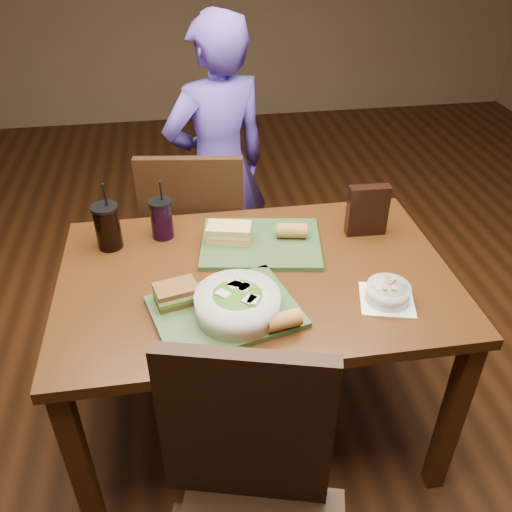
{
  "coord_description": "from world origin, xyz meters",
  "views": [
    {
      "loc": [
        -0.22,
        -1.43,
        1.83
      ],
      "look_at": [
        0.0,
        0.0,
        0.82
      ],
      "focal_mm": 38.0,
      "sensor_mm": 36.0,
      "label": 1
    }
  ],
  "objects_px": {
    "sandwich_far": "(229,233)",
    "tray_far": "(261,243)",
    "salad_bowl": "(238,303)",
    "chair_far": "(193,239)",
    "cup_cola": "(108,226)",
    "sandwich_near": "(176,294)",
    "dining_table": "(256,294)",
    "soup_bowl": "(388,292)",
    "cup_berry": "(162,218)",
    "baguette_far": "(292,231)",
    "diner": "(218,169)",
    "chip_bag": "(367,210)",
    "chair_near": "(252,511)",
    "tray_near": "(225,311)",
    "baguette_near": "(283,320)"
  },
  "relations": [
    {
      "from": "chair_near",
      "to": "soup_bowl",
      "type": "relative_size",
      "value": 4.94
    },
    {
      "from": "tray_near",
      "to": "cup_berry",
      "type": "relative_size",
      "value": 1.83
    },
    {
      "from": "salad_bowl",
      "to": "tray_near",
      "type": "bearing_deg",
      "value": 143.21
    },
    {
      "from": "diner",
      "to": "chip_bag",
      "type": "distance_m",
      "value": 0.87
    },
    {
      "from": "baguette_near",
      "to": "dining_table",
      "type": "bearing_deg",
      "value": 96.51
    },
    {
      "from": "chip_bag",
      "to": "cup_berry",
      "type": "bearing_deg",
      "value": 174.59
    },
    {
      "from": "baguette_near",
      "to": "baguette_far",
      "type": "height_order",
      "value": "baguette_far"
    },
    {
      "from": "dining_table",
      "to": "diner",
      "type": "bearing_deg",
      "value": 92.45
    },
    {
      "from": "chair_far",
      "to": "sandwich_far",
      "type": "height_order",
      "value": "chair_far"
    },
    {
      "from": "salad_bowl",
      "to": "sandwich_near",
      "type": "relative_size",
      "value": 1.76
    },
    {
      "from": "sandwich_far",
      "to": "cup_cola",
      "type": "distance_m",
      "value": 0.43
    },
    {
      "from": "tray_far",
      "to": "chair_near",
      "type": "bearing_deg",
      "value": -100.7
    },
    {
      "from": "cup_cola",
      "to": "baguette_far",
      "type": "bearing_deg",
      "value": -5.86
    },
    {
      "from": "dining_table",
      "to": "soup_bowl",
      "type": "distance_m",
      "value": 0.45
    },
    {
      "from": "cup_berry",
      "to": "chip_bag",
      "type": "relative_size",
      "value": 1.19
    },
    {
      "from": "tray_near",
      "to": "chair_far",
      "type": "bearing_deg",
      "value": 94.73
    },
    {
      "from": "cup_cola",
      "to": "cup_berry",
      "type": "height_order",
      "value": "cup_cola"
    },
    {
      "from": "soup_bowl",
      "to": "chip_bag",
      "type": "xyz_separation_m",
      "value": [
        0.06,
        0.39,
        0.07
      ]
    },
    {
      "from": "salad_bowl",
      "to": "chair_far",
      "type": "bearing_deg",
      "value": 97.1
    },
    {
      "from": "chair_near",
      "to": "chip_bag",
      "type": "bearing_deg",
      "value": 57.88
    },
    {
      "from": "tray_far",
      "to": "cup_berry",
      "type": "xyz_separation_m",
      "value": [
        -0.34,
        0.12,
        0.07
      ]
    },
    {
      "from": "chair_near",
      "to": "chair_far",
      "type": "xyz_separation_m",
      "value": [
        -0.07,
        1.28,
        -0.01
      ]
    },
    {
      "from": "cup_cola",
      "to": "sandwich_near",
      "type": "bearing_deg",
      "value": -58.95
    },
    {
      "from": "baguette_near",
      "to": "diner",
      "type": "bearing_deg",
      "value": 93.45
    },
    {
      "from": "salad_bowl",
      "to": "baguette_far",
      "type": "distance_m",
      "value": 0.46
    },
    {
      "from": "sandwich_far",
      "to": "baguette_far",
      "type": "xyz_separation_m",
      "value": [
        0.22,
        -0.01,
        -0.0
      ]
    },
    {
      "from": "chair_far",
      "to": "salad_bowl",
      "type": "relative_size",
      "value": 3.84
    },
    {
      "from": "sandwich_near",
      "to": "sandwich_far",
      "type": "distance_m",
      "value": 0.37
    },
    {
      "from": "chair_far",
      "to": "tray_far",
      "type": "height_order",
      "value": "chair_far"
    },
    {
      "from": "chair_near",
      "to": "tray_far",
      "type": "xyz_separation_m",
      "value": [
        0.16,
        0.86,
        0.21
      ]
    },
    {
      "from": "sandwich_near",
      "to": "dining_table",
      "type": "bearing_deg",
      "value": 25.92
    },
    {
      "from": "cup_berry",
      "to": "sandwich_near",
      "type": "bearing_deg",
      "value": -84.99
    },
    {
      "from": "tray_far",
      "to": "diner",
      "type": "bearing_deg",
      "value": 96.36
    },
    {
      "from": "diner",
      "to": "tray_near",
      "type": "distance_m",
      "value": 1.09
    },
    {
      "from": "cup_berry",
      "to": "sandwich_far",
      "type": "bearing_deg",
      "value": -21.69
    },
    {
      "from": "sandwich_far",
      "to": "sandwich_near",
      "type": "bearing_deg",
      "value": -122.08
    },
    {
      "from": "sandwich_far",
      "to": "tray_far",
      "type": "bearing_deg",
      "value": -12.26
    },
    {
      "from": "chair_near",
      "to": "baguette_near",
      "type": "bearing_deg",
      "value": 69.42
    },
    {
      "from": "diner",
      "to": "sandwich_far",
      "type": "height_order",
      "value": "diner"
    },
    {
      "from": "tray_far",
      "to": "cup_cola",
      "type": "distance_m",
      "value": 0.54
    },
    {
      "from": "dining_table",
      "to": "baguette_far",
      "type": "height_order",
      "value": "baguette_far"
    },
    {
      "from": "dining_table",
      "to": "sandwich_far",
      "type": "height_order",
      "value": "sandwich_far"
    },
    {
      "from": "baguette_far",
      "to": "tray_far",
      "type": "bearing_deg",
      "value": -174.47
    },
    {
      "from": "diner",
      "to": "cup_cola",
      "type": "bearing_deg",
      "value": 35.15
    },
    {
      "from": "dining_table",
      "to": "baguette_near",
      "type": "distance_m",
      "value": 0.32
    },
    {
      "from": "chair_far",
      "to": "chip_bag",
      "type": "distance_m",
      "value": 0.8
    },
    {
      "from": "diner",
      "to": "soup_bowl",
      "type": "bearing_deg",
      "value": 90.41
    },
    {
      "from": "baguette_far",
      "to": "chip_bag",
      "type": "xyz_separation_m",
      "value": [
        0.28,
        0.01,
        0.05
      ]
    },
    {
      "from": "diner",
      "to": "salad_bowl",
      "type": "bearing_deg",
      "value": 66.94
    },
    {
      "from": "chair_near",
      "to": "cup_berry",
      "type": "relative_size",
      "value": 4.3
    }
  ]
}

